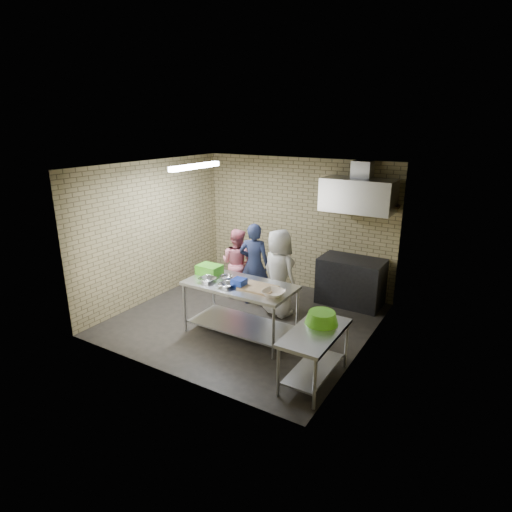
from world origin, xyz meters
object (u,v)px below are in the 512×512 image
Objects in this scene: side_counter at (314,356)px; woman_white at (279,273)px; prep_table at (240,309)px; man_navy at (254,264)px; stove at (351,281)px; bottle_red at (364,198)px; green_crate at (209,270)px; woman_pink at (237,263)px; green_basin at (322,318)px; blue_tub at (239,283)px.

woman_white is (-1.41, 1.62, 0.42)m from side_counter.
prep_table is at bearing 159.13° from side_counter.
woman_white is (0.62, -0.16, -0.00)m from man_navy.
bottle_red is at bearing 78.23° from stove.
green_crate is 1.23m from woman_pink.
side_counter is 2.79m from stove.
man_navy is (-1.63, -1.21, -1.23)m from bottle_red.
bottle_red is (-0.40, 2.99, 1.65)m from side_counter.
green_basin is 2.52m from man_navy.
stove is 2.54m from blue_tub.
stove is 1.52m from woman_white.
blue_tub is 1.38m from man_navy.
blue_tub is at bearing -114.41° from bottle_red.
blue_tub is (-1.08, -2.25, 0.51)m from stove.
side_counter is 1.71m from blue_tub.
woman_pink is at bearing 5.58° from woman_white.
green_basin is 2.99m from woman_pink.
man_navy is at bearing -143.31° from bottle_red.
prep_table is at bearing 95.03° from man_navy.
green_basin is at bearing 94.57° from side_counter.
stove is 2.61× the size of green_basin.
bottle_red reaches higher than woman_pink.
green_basin is at bearing -80.24° from stove.
side_counter is 2.61× the size of green_basin.
blue_tub is 1.13m from woman_white.
prep_table is 1.48× the size of side_counter.
man_navy reaches higher than woman_white.
side_counter is 2.18m from woman_white.
woman_pink is (-2.05, -0.84, 0.25)m from stove.
side_counter is 2.73m from man_navy.
woman_pink is at bearing -152.74° from bottle_red.
side_counter is at bearing -85.43° from green_basin.
woman_pink is at bearing 100.74° from green_crate.
man_navy is at bearing 138.78° from side_counter.
man_navy is at bearing 142.75° from green_basin.
side_counter is at bearing 151.52° from woman_white.
side_counter is 0.75× the size of man_navy.
side_counter is at bearing -20.87° from prep_table.
green_crate is at bearing 100.33° from woman_pink.
blue_tub is (0.75, -0.22, -0.01)m from green_crate.
stove is 2.57m from green_basin.
green_crate is 3.13m from bottle_red.
man_navy is (-0.45, 1.18, 0.35)m from prep_table.
green_crate is at bearing 168.20° from green_basin.
bottle_red reaches higher than green_basin.
green_crate reaches higher than side_counter.
stove is 6.06× the size of blue_tub.
woman_pink is at bearing 124.77° from blue_tub.
bottle_red reaches higher than green_crate.
green_basin is (2.26, -0.47, -0.14)m from green_crate.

